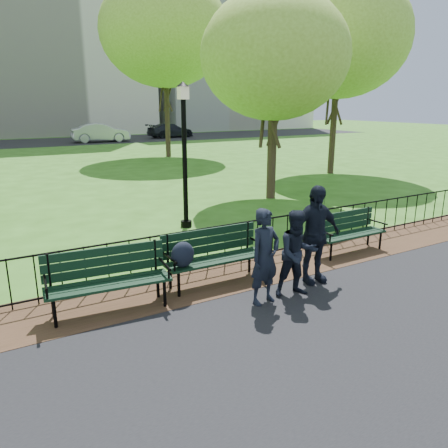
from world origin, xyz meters
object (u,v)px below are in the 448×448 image
lamppost (184,151)px  sedan_dark (170,130)px  park_bench_main (202,252)px  park_bench_left_a (107,273)px  tree_mid_e (339,37)px  person_right (314,235)px  tree_far_e (164,31)px  person_mid (297,254)px  sedan_silver (100,133)px  tree_near_e (275,56)px  person_left (265,257)px  park_bench_right_a (348,228)px

lamppost → sedan_dark: size_ratio=0.83×
park_bench_main → park_bench_left_a: park_bench_left_a is taller
tree_mid_e → person_right: size_ratio=4.75×
tree_far_e → park_bench_left_a: bearing=-115.8°
person_mid → sedan_silver: bearing=95.9°
park_bench_main → tree_near_e: bearing=46.2°
tree_near_e → person_left: tree_near_e is taller
park_bench_main → person_mid: person_mid is taller
park_bench_right_a → person_left: size_ratio=1.08×
sedan_silver → sedan_dark: bearing=-72.0°
person_left → person_mid: person_left is taller
park_bench_right_a → person_right: person_right is taller
tree_mid_e → tree_far_e: bearing=112.1°
person_right → lamppost: bearing=102.1°
lamppost → sedan_dark: 31.81m
sedan_dark → person_right: bearing=155.1°
sedan_dark → park_bench_main: bearing=151.8°
park_bench_right_a → tree_mid_e: bearing=48.2°
park_bench_main → park_bench_right_a: size_ratio=1.11×
tree_near_e → person_mid: size_ratio=4.49×
person_mid → sedan_silver: size_ratio=0.32×
park_bench_main → park_bench_left_a: 1.74m
tree_mid_e → tree_far_e: size_ratio=0.83×
sedan_dark → park_bench_right_a: bearing=157.4°
person_mid → person_right: bearing=41.3°
lamppost → sedan_dark: bearing=67.3°
tree_mid_e → sedan_silver: bearing=102.4°
person_left → sedan_silver: person_left is taller
person_left → person_right: size_ratio=0.88×
tree_far_e → sedan_dark: 16.91m
park_bench_right_a → sedan_silver: size_ratio=0.37×
tree_far_e → park_bench_main: bearing=-111.4°
tree_mid_e → sedan_dark: size_ratio=1.90×
park_bench_main → park_bench_right_a: bearing=2.4°
tree_mid_e → tree_far_e: tree_far_e is taller
person_left → sedan_silver: (5.94, 32.54, -0.02)m
tree_near_e → sedan_silver: size_ratio=1.42×
park_bench_left_a → person_right: (3.63, -0.79, 0.30)m
person_left → person_right: bearing=3.3°
lamppost → tree_far_e: tree_far_e is taller
park_bench_left_a → park_bench_right_a: size_ratio=1.14×
park_bench_left_a → park_bench_right_a: 5.47m
person_left → sedan_dark: size_ratio=0.35×
park_bench_right_a → park_bench_main: bearing=-179.0°
tree_near_e → sedan_dark: size_ratio=1.49×
person_right → sedan_dark: 35.96m
lamppost → person_right: 4.78m
park_bench_right_a → lamppost: size_ratio=0.46×
park_bench_right_a → tree_mid_e: tree_mid_e is taller
park_bench_right_a → tree_near_e: size_ratio=0.26×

